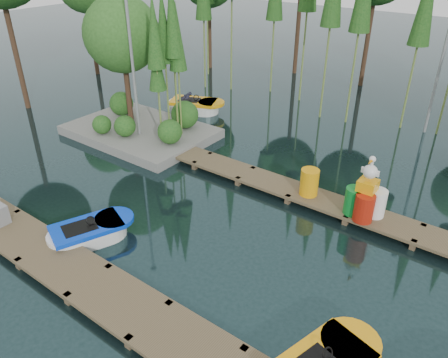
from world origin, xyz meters
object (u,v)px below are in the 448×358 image
Objects in this scene: boat_yellow_far at (194,106)px; yellow_barrel at (309,182)px; drum_cluster at (365,199)px; island at (134,62)px; boat_blue at (90,233)px.

boat_yellow_far is 9.53m from yellow_barrel.
island is at bearing 174.97° from drum_cluster.
island is 9.16m from yellow_barrel.
island reaches higher than drum_cluster.
island is 4.50m from boat_yellow_far.
boat_yellow_far is (0.27, 3.44, -2.88)m from island.
boat_blue is at bearing -137.49° from drum_cluster.
boat_blue is 3.07× the size of yellow_barrel.
drum_cluster is (10.73, -0.94, -2.29)m from island.
yellow_barrel is (8.79, -0.79, -2.43)m from island.
boat_yellow_far is 1.57× the size of drum_cluster.
drum_cluster is (1.93, -0.15, 0.14)m from yellow_barrel.
island is 2.14× the size of boat_yellow_far.
yellow_barrel is at bearing -28.85° from boat_yellow_far.
boat_blue is 0.88× the size of boat_yellow_far.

